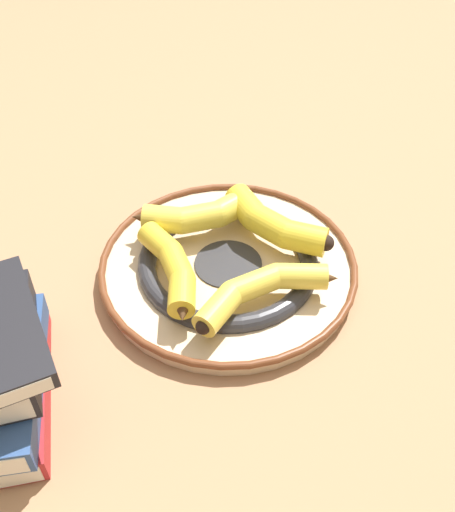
% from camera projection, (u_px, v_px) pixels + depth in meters
% --- Properties ---
extents(ground_plane, '(2.80, 2.80, 0.00)m').
position_uv_depth(ground_plane, '(228.00, 273.00, 0.80)').
color(ground_plane, '#A87A56').
extents(decorative_bowl, '(0.34, 0.34, 0.03)m').
position_uv_depth(decorative_bowl, '(227.00, 268.00, 0.79)').
color(decorative_bowl, beige).
rests_on(decorative_bowl, ground_plane).
extents(banana_a, '(0.15, 0.12, 0.04)m').
position_uv_depth(banana_a, '(197.00, 215.00, 0.81)').
color(banana_a, yellow).
rests_on(banana_a, decorative_bowl).
extents(banana_b, '(0.18, 0.09, 0.04)m').
position_uv_depth(banana_b, '(271.00, 222.00, 0.79)').
color(banana_b, yellow).
rests_on(banana_b, decorative_bowl).
extents(banana_c, '(0.13, 0.16, 0.03)m').
position_uv_depth(banana_c, '(261.00, 288.00, 0.71)').
color(banana_c, yellow).
rests_on(banana_c, decorative_bowl).
extents(banana_d, '(0.13, 0.13, 0.03)m').
position_uv_depth(banana_d, '(173.00, 268.00, 0.74)').
color(banana_d, yellow).
rests_on(banana_d, decorative_bowl).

